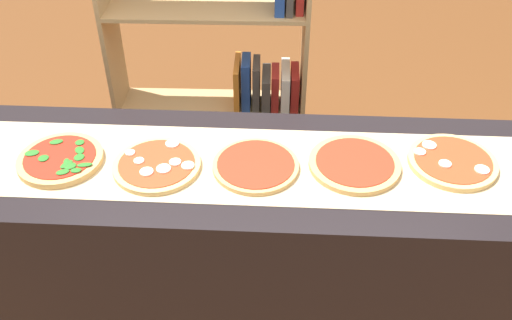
# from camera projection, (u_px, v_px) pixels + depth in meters

# --- Properties ---
(counter) EXTENTS (2.67, 0.61, 0.93)m
(counter) POSITION_uv_depth(u_px,v_px,m) (256.00, 259.00, 2.17)
(counter) COLOR black
(counter) RESTS_ON ground_plane
(parchment_paper) EXTENTS (2.39, 0.39, 0.00)m
(parchment_paper) POSITION_uv_depth(u_px,v_px,m) (256.00, 165.00, 1.88)
(parchment_paper) COLOR tan
(parchment_paper) RESTS_ON counter
(pizza_spinach_0) EXTENTS (0.28, 0.28, 0.03)m
(pizza_spinach_0) POSITION_uv_depth(u_px,v_px,m) (61.00, 159.00, 1.88)
(pizza_spinach_0) COLOR tan
(pizza_spinach_0) RESTS_ON parchment_paper
(pizza_mozzarella_1) EXTENTS (0.29, 0.29, 0.02)m
(pizza_mozzarella_1) POSITION_uv_depth(u_px,v_px,m) (157.00, 165.00, 1.86)
(pizza_mozzarella_1) COLOR #DBB26B
(pizza_mozzarella_1) RESTS_ON parchment_paper
(pizza_plain_2) EXTENTS (0.28, 0.28, 0.02)m
(pizza_plain_2) POSITION_uv_depth(u_px,v_px,m) (256.00, 166.00, 1.86)
(pizza_plain_2) COLOR tan
(pizza_plain_2) RESTS_ON parchment_paper
(pizza_plain_3) EXTENTS (0.30, 0.30, 0.02)m
(pizza_plain_3) POSITION_uv_depth(u_px,v_px,m) (355.00, 164.00, 1.86)
(pizza_plain_3) COLOR tan
(pizza_plain_3) RESTS_ON parchment_paper
(pizza_mozzarella_4) EXTENTS (0.29, 0.29, 0.03)m
(pizza_mozzarella_4) POSITION_uv_depth(u_px,v_px,m) (452.00, 161.00, 1.87)
(pizza_mozzarella_4) COLOR #DBB26B
(pizza_mozzarella_4) RESTS_ON parchment_paper
(bookshelf) EXTENTS (0.93, 0.30, 1.56)m
(bookshelf) POSITION_uv_depth(u_px,v_px,m) (234.00, 69.00, 2.75)
(bookshelf) COLOR tan
(bookshelf) RESTS_ON ground_plane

